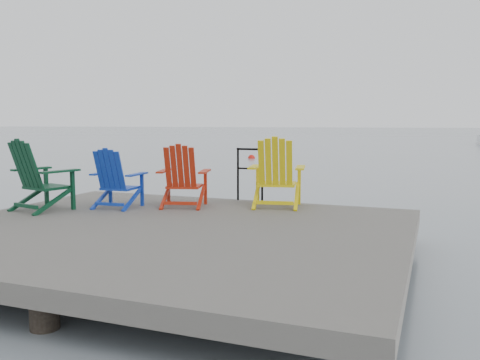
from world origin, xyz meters
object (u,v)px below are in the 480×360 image
(chair_blue, at_px, (116,178))
(chair_red, at_px, (183,176))
(chair_yellow, at_px, (276,173))
(buoy_b, at_px, (251,158))
(chair_green, at_px, (39,176))
(handrail, at_px, (250,169))

(chair_blue, xyz_separation_m, chair_red, (0.94, 0.44, 0.03))
(chair_yellow, bearing_deg, buoy_b, 99.20)
(buoy_b, bearing_deg, chair_red, -73.57)
(buoy_b, bearing_deg, chair_yellow, -68.98)
(chair_green, height_order, chair_red, chair_green)
(chair_blue, bearing_deg, handrail, 36.46)
(chair_red, relative_size, buoy_b, 2.61)
(chair_blue, height_order, chair_red, chair_red)
(chair_green, relative_size, chair_blue, 1.16)
(chair_blue, distance_m, chair_yellow, 2.51)
(handrail, distance_m, chair_red, 1.26)
(chair_yellow, relative_size, buoy_b, 2.89)
(chair_red, bearing_deg, chair_yellow, 5.11)
(chair_blue, relative_size, chair_yellow, 0.85)
(chair_red, distance_m, buoy_b, 18.41)
(chair_blue, relative_size, buoy_b, 2.45)
(chair_blue, height_order, buoy_b, chair_blue)
(chair_yellow, bearing_deg, chair_blue, -169.25)
(chair_blue, relative_size, chair_red, 0.94)
(chair_red, bearing_deg, handrail, 37.56)
(handrail, bearing_deg, chair_blue, -139.43)
(chair_green, height_order, chair_blue, chair_green)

